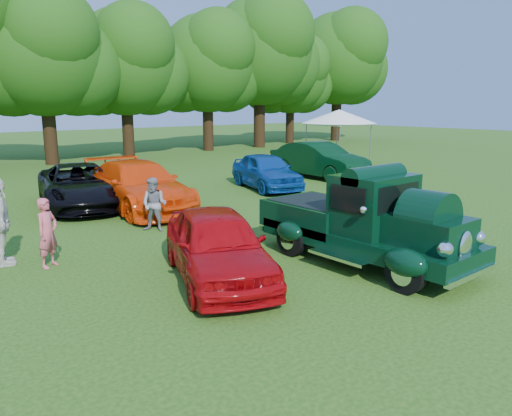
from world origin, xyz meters
TOP-DOWN VIEW (x-y plane):
  - ground at (0.00, 0.00)m, footprint 120.00×120.00m
  - hero_pickup at (0.85, -0.58)m, footprint 2.42×5.21m
  - red_convertible at (-2.36, 0.59)m, footprint 3.24×4.63m
  - back_car_black at (-1.76, 9.59)m, footprint 3.70×5.81m
  - back_car_orange at (-0.41, 7.84)m, footprint 2.76×5.80m
  - back_car_blue at (5.68, 8.31)m, footprint 2.99×4.74m
  - back_car_green at (9.71, 9.06)m, footprint 1.86×5.19m
  - spectator_pink at (-4.74, 3.64)m, footprint 0.67×0.62m
  - spectator_grey at (-1.40, 4.96)m, footprint 0.91×0.94m
  - spectator_white at (-5.49, 4.38)m, footprint 0.62×1.21m
  - canopy_tent at (14.26, 11.84)m, footprint 4.37×4.37m

SIDE VIEW (x-z plane):
  - ground at x=0.00m, z-range 0.00..0.00m
  - red_convertible at x=-2.36m, z-range 0.00..1.46m
  - back_car_black at x=-1.76m, z-range 0.00..1.49m
  - back_car_blue at x=5.68m, z-range 0.00..1.50m
  - spectator_grey at x=-1.40m, z-range 0.00..1.52m
  - spectator_pink at x=-4.74m, z-range 0.00..1.55m
  - back_car_orange at x=-0.41m, z-range 0.00..1.63m
  - back_car_green at x=9.71m, z-range 0.00..1.70m
  - hero_pickup at x=0.85m, z-range -0.14..1.90m
  - spectator_white at x=-5.49m, z-range 0.00..1.98m
  - canopy_tent at x=14.26m, z-range 1.17..4.36m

